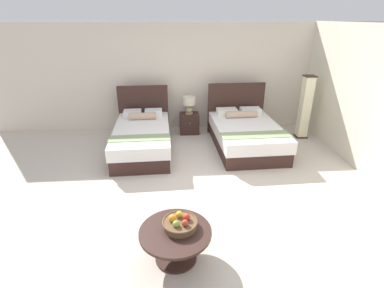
{
  "coord_description": "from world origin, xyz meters",
  "views": [
    {
      "loc": [
        -0.48,
        -4.05,
        2.6
      ],
      "look_at": [
        -0.14,
        0.47,
        0.61
      ],
      "focal_mm": 27.08,
      "sensor_mm": 36.0,
      "label": 1
    }
  ],
  "objects": [
    {
      "name": "ground_plane",
      "position": [
        0.0,
        0.0,
        -0.01
      ],
      "size": [
        9.56,
        9.65,
        0.02
      ],
      "primitive_type": "cube",
      "color": "beige"
    },
    {
      "name": "wall_back",
      "position": [
        0.0,
        3.03,
        1.26
      ],
      "size": [
        9.56,
        0.12,
        2.52
      ],
      "primitive_type": "cube",
      "color": "beige",
      "rests_on": "ground"
    },
    {
      "name": "wall_side_right",
      "position": [
        2.98,
        0.4,
        1.26
      ],
      "size": [
        0.12,
        5.25,
        2.52
      ],
      "primitive_type": "cube",
      "color": "beige",
      "rests_on": "ground"
    },
    {
      "name": "bed_near_window",
      "position": [
        -1.1,
        1.64,
        0.3
      ],
      "size": [
        1.21,
        2.18,
        1.16
      ],
      "color": "#35201B",
      "rests_on": "ground"
    },
    {
      "name": "bed_near_corner",
      "position": [
        1.1,
        1.64,
        0.3
      ],
      "size": [
        1.4,
        2.09,
        1.19
      ],
      "color": "#35201B",
      "rests_on": "ground"
    },
    {
      "name": "nightstand",
      "position": [
        -0.05,
        2.56,
        0.24
      ],
      "size": [
        0.46,
        0.43,
        0.47
      ],
      "color": "#35201B",
      "rests_on": "ground"
    },
    {
      "name": "table_lamp",
      "position": [
        -0.05,
        2.58,
        0.74
      ],
      "size": [
        0.3,
        0.3,
        0.41
      ],
      "color": "tan",
      "rests_on": "nightstand"
    },
    {
      "name": "coffee_table",
      "position": [
        -0.47,
        -1.46,
        0.3
      ],
      "size": [
        0.82,
        0.82,
        0.4
      ],
      "color": "#35201B",
      "rests_on": "ground"
    },
    {
      "name": "fruit_bowl",
      "position": [
        -0.42,
        -1.41,
        0.46
      ],
      "size": [
        0.41,
        0.41,
        0.16
      ],
      "color": "brown",
      "rests_on": "coffee_table"
    },
    {
      "name": "floor_lamp_corner",
      "position": [
        2.55,
        2.09,
        0.72
      ],
      "size": [
        0.25,
        0.25,
        1.44
      ],
      "color": "#36211C",
      "rests_on": "ground"
    }
  ]
}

